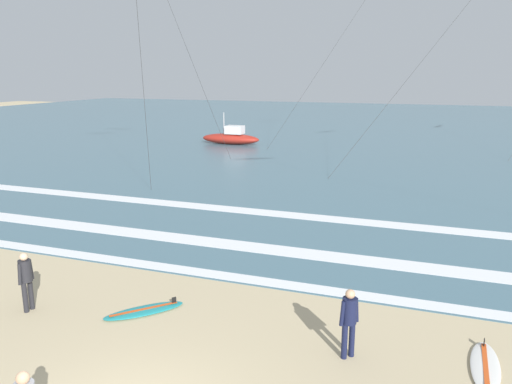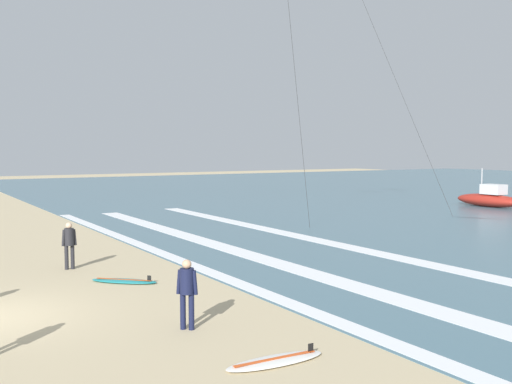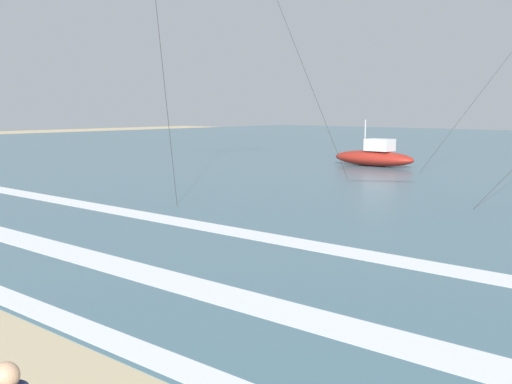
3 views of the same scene
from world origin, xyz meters
name	(u,v)px [view 3 (image 3 of 3)]	position (x,y,z in m)	size (l,w,h in m)	color
wave_foam_shoreline	(64,321)	(-1.33, 7.06, 0.01)	(41.37, 0.58, 0.01)	white
wave_foam_mid_break	(181,283)	(-1.59, 9.79, 0.01)	(40.20, 1.01, 0.01)	white
wave_foam_outer_break	(394,260)	(0.58, 14.25, 0.01)	(45.76, 0.96, 0.01)	white
offshore_boat	(374,157)	(-12.03, 34.09, 0.55)	(5.20, 1.71, 2.70)	maroon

